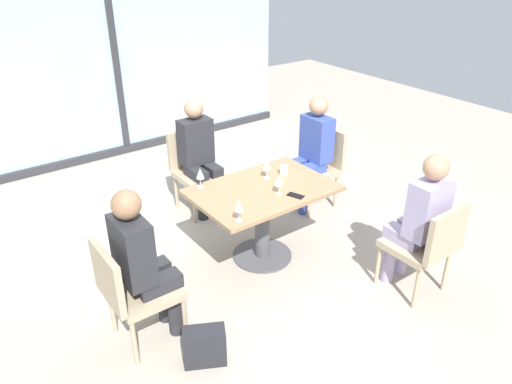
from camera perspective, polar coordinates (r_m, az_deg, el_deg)
ground_plane at (r=4.70m, az=0.73°, el=-7.49°), size 12.00×12.00×0.00m
window_wall_backdrop at (r=6.83m, az=-16.09°, el=14.02°), size 5.04×0.10×2.70m
dining_table_main at (r=4.41m, az=0.77°, el=-1.79°), size 1.24×0.84×0.73m
chair_side_end at (r=3.63m, az=-14.38°, el=-10.82°), size 0.50×0.46×0.87m
chair_front_right at (r=4.22m, az=19.38°, el=-5.71°), size 0.46×0.50×0.87m
chair_near_window at (r=5.34m, az=-7.14°, el=3.03°), size 0.46×0.51×0.87m
chair_far_right at (r=5.42m, az=7.31°, el=3.38°), size 0.50×0.46×0.87m
person_side_end at (r=3.54m, az=-13.14°, el=-7.66°), size 0.39×0.34×1.26m
person_front_right at (r=4.16m, az=18.62°, el=-2.73°), size 0.34×0.39×1.26m
person_near_window at (r=5.17m, az=-6.66°, el=4.67°), size 0.34×0.39×1.26m
person_far_right at (r=5.27m, az=6.57°, el=5.11°), size 0.39×0.34×1.26m
wine_glass_0 at (r=4.31m, az=-6.55°, el=2.12°), size 0.07×0.07×0.18m
wine_glass_1 at (r=4.45m, az=1.26°, el=3.18°), size 0.07×0.07×0.18m
wine_glass_2 at (r=3.77m, az=-2.06°, el=-1.65°), size 0.07×0.07×0.18m
wine_glass_3 at (r=4.17m, az=2.71°, el=1.37°), size 0.07×0.07×0.18m
coffee_cup at (r=4.56m, az=3.27°, el=2.58°), size 0.08×0.08×0.09m
cell_phone_on_table at (r=4.20m, az=4.65°, el=-0.42°), size 0.12×0.16×0.01m
handbag_0 at (r=3.63m, az=-6.03°, el=-17.47°), size 0.34×0.28×0.28m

